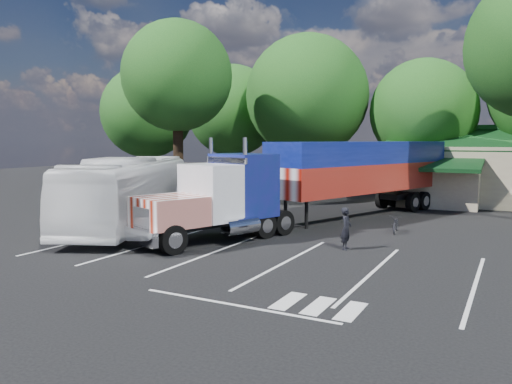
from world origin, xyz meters
The scene contains 11 objects.
ground centered at (0.00, 0.00, 0.00)m, with size 120.00×120.00×0.00m, color black.
tree_row_a centered at (-22.00, 16.50, 7.16)m, with size 9.00×9.00×11.68m.
tree_row_b centered at (-13.00, 17.80, 7.13)m, with size 8.40×8.40×11.35m.
tree_row_c centered at (-5.00, 16.20, 8.04)m, with size 10.00×10.00×13.05m.
tree_row_d centered at (4.00, 17.50, 6.58)m, with size 8.00×8.00×10.60m.
tree_near_left centered at (-10.50, 6.00, 8.81)m, with size 7.60×7.60×12.65m.
semi_truck centered at (1.57, 3.76, 2.59)m, with size 10.14×21.40×4.58m.
woman centered at (4.50, -2.88, 0.87)m, with size 0.63×0.42×1.74m, color black.
bicycle centered at (5.50, 1.85, 0.44)m, with size 0.58×1.66×0.87m, color black.
tour_bus centered at (-7.01, -2.82, 1.79)m, with size 3.01×12.88×3.59m, color silver.
silver_sedan centered at (6.79, 14.00, 0.63)m, with size 1.33×3.82×1.26m, color #A2A6AA.
Camera 1 is at (10.60, -22.38, 4.49)m, focal length 35.00 mm.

